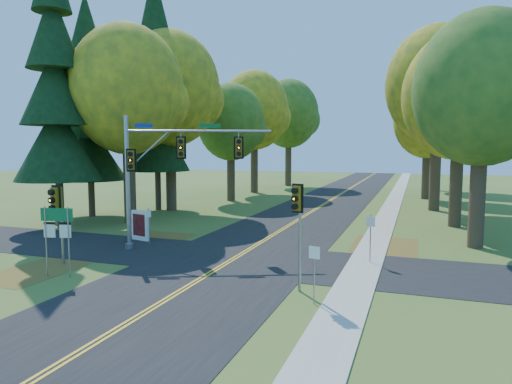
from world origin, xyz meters
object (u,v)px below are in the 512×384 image
(route_sign_cluster, at_px, (57,227))
(info_kiosk, at_px, (140,226))
(traffic_mast, at_px, (164,164))
(east_signal_pole, at_px, (298,210))

(route_sign_cluster, xyz_separation_m, info_kiosk, (-1.06, 7.62, -1.25))
(traffic_mast, height_order, info_kiosk, traffic_mast)
(route_sign_cluster, relative_size, info_kiosk, 1.71)
(route_sign_cluster, distance_m, info_kiosk, 7.79)
(info_kiosk, bearing_deg, east_signal_pole, -15.08)
(east_signal_pole, height_order, info_kiosk, east_signal_pole)
(traffic_mast, height_order, route_sign_cluster, traffic_mast)
(east_signal_pole, distance_m, info_kiosk, 12.99)
(route_sign_cluster, bearing_deg, east_signal_pole, -6.10)
(info_kiosk, bearing_deg, route_sign_cluster, -67.90)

